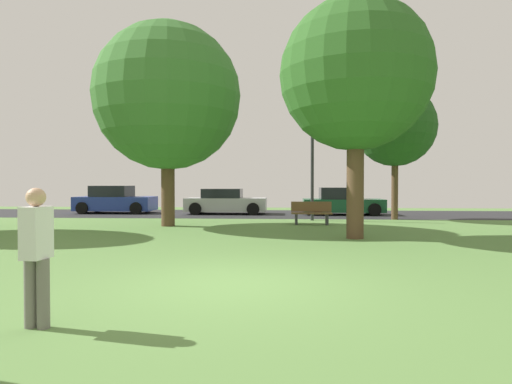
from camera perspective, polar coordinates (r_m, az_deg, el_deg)
ground_plane at (r=7.31m, az=-2.91°, el=-11.84°), size 44.00×44.00×0.00m
road_strip at (r=23.15m, az=1.68°, el=-2.88°), size 44.00×6.40×0.01m
maple_tree_far at (r=17.31m, az=-11.47°, el=12.06°), size 5.57×5.57×7.72m
oak_tree_center at (r=13.60m, az=12.88°, el=14.60°), size 4.48×4.48×7.08m
oak_tree_left at (r=20.76m, az=17.70°, el=8.16°), size 3.61×3.61×6.00m
person_bystander at (r=5.58m, az=-26.72°, el=-6.93°), size 0.30×0.34×1.59m
parked_car_blue at (r=25.02m, az=-17.92°, el=-1.09°), size 4.14×2.09×1.49m
parked_car_silver at (r=23.23m, az=-3.99°, el=-1.34°), size 4.24×2.06×1.34m
parked_car_green at (r=23.04m, az=11.15°, el=-1.34°), size 4.09×2.00×1.41m
park_bench at (r=17.44m, az=7.24°, el=-2.71°), size 1.60×0.45×0.90m
street_lamp_post at (r=19.32m, az=7.35°, el=2.97°), size 0.14×0.14×4.50m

